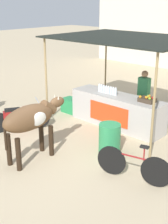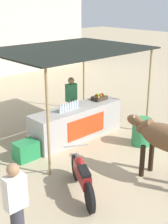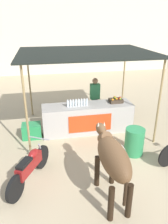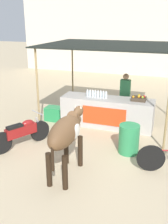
{
  "view_description": "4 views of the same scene",
  "coord_description": "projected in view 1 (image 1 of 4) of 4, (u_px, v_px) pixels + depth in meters",
  "views": [
    {
      "loc": [
        5.34,
        -4.96,
        3.63
      ],
      "look_at": [
        0.13,
        0.6,
        0.89
      ],
      "focal_mm": 50.0,
      "sensor_mm": 36.0,
      "label": 1
    },
    {
      "loc": [
        -5.71,
        -4.23,
        3.93
      ],
      "look_at": [
        -0.36,
        1.51,
        1.08
      ],
      "focal_mm": 50.0,
      "sensor_mm": 36.0,
      "label": 2
    },
    {
      "loc": [
        -1.43,
        -4.35,
        3.61
      ],
      "look_at": [
        -0.26,
        1.49,
        1.03
      ],
      "focal_mm": 35.0,
      "sensor_mm": 36.0,
      "label": 3
    },
    {
      "loc": [
        1.93,
        -5.71,
        3.4
      ],
      "look_at": [
        -0.37,
        0.96,
        0.86
      ],
      "focal_mm": 42.0,
      "sensor_mm": 36.0,
      "label": 4
    }
  ],
  "objects": [
    {
      "name": "fruit_crate",
      "position": [
        147.0,
        99.0,
        8.63
      ],
      "size": [
        0.44,
        0.32,
        0.18
      ],
      "color": "#3F3326",
      "rests_on": "stall_counter"
    },
    {
      "name": "stall_counter",
      "position": [
        117.0,
        111.0,
        9.42
      ],
      "size": [
        3.0,
        0.82,
        0.96
      ],
      "color": "#B2ADA8",
      "rests_on": "ground"
    },
    {
      "name": "motorcycle_parked",
      "position": [
        20.0,
        116.0,
        9.1
      ],
      "size": [
        0.98,
        1.62,
        0.9
      ],
      "color": "black",
      "rests_on": "ground"
    },
    {
      "name": "vendor_behind_counter",
      "position": [
        143.0,
        96.0,
        9.53
      ],
      "size": [
        0.34,
        0.22,
        1.65
      ],
      "color": "#383842",
      "rests_on": "ground"
    },
    {
      "name": "bicycle_leaning",
      "position": [
        133.0,
        165.0,
        6.57
      ],
      "size": [
        1.62,
        0.43,
        0.85
      ],
      "color": "black",
      "rests_on": "ground"
    },
    {
      "name": "cow",
      "position": [
        31.0,
        119.0,
        7.21
      ],
      "size": [
        0.55,
        1.82,
        1.44
      ],
      "color": "brown",
      "rests_on": "ground"
    },
    {
      "name": "water_barrel",
      "position": [
        110.0,
        139.0,
        7.7
      ],
      "size": [
        0.54,
        0.54,
        0.79
      ],
      "primitive_type": "cylinder",
      "color": "#2D8C51",
      "rests_on": "ground"
    },
    {
      "name": "cooler_box",
      "position": [
        71.0,
        105.0,
        10.64
      ],
      "size": [
        0.6,
        0.44,
        0.48
      ],
      "primitive_type": "cube",
      "color": "#268C4C",
      "rests_on": "ground"
    },
    {
      "name": "water_bottle_row",
      "position": [
        107.0,
        90.0,
        9.41
      ],
      "size": [
        0.7,
        0.07,
        0.25
      ],
      "color": "silver",
      "rests_on": "stall_counter"
    },
    {
      "name": "ground_plane",
      "position": [
        64.0,
        149.0,
        8.07
      ],
      "size": [
        60.0,
        60.0,
        0.0
      ],
      "primitive_type": "plane",
      "color": "tan"
    },
    {
      "name": "stall_awning",
      "position": [
        126.0,
        41.0,
        8.93
      ],
      "size": [
        4.2,
        3.2,
        2.63
      ],
      "color": "black",
      "rests_on": "ground"
    }
  ]
}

